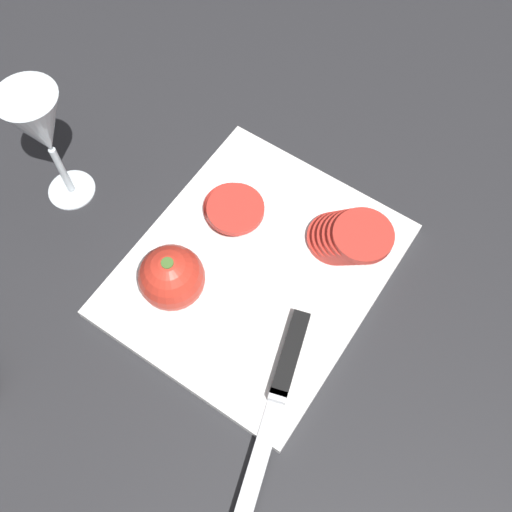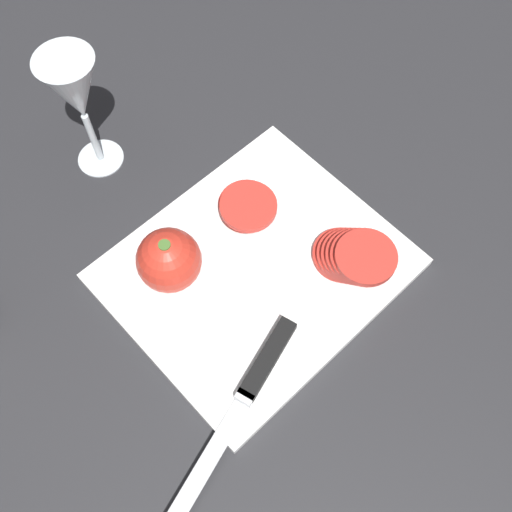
% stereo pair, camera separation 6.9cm
% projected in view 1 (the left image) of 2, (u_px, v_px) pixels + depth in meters
% --- Properties ---
extents(ground_plane, '(3.00, 3.00, 0.00)m').
position_uv_depth(ground_plane, '(232.00, 313.00, 0.71)').
color(ground_plane, '#28282B').
extents(cutting_board, '(0.33, 0.28, 0.01)m').
position_uv_depth(cutting_board, '(256.00, 270.00, 0.73)').
color(cutting_board, white).
rests_on(cutting_board, ground_plane).
extents(wine_glass, '(0.07, 0.07, 0.18)m').
position_uv_depth(wine_glass, '(41.00, 129.00, 0.67)').
color(wine_glass, silver).
rests_on(wine_glass, ground_plane).
extents(whole_tomato, '(0.08, 0.08, 0.08)m').
position_uv_depth(whole_tomato, '(172.00, 278.00, 0.67)').
color(whole_tomato, red).
rests_on(whole_tomato, cutting_board).
extents(knife, '(0.29, 0.10, 0.01)m').
position_uv_depth(knife, '(282.00, 382.00, 0.65)').
color(knife, silver).
rests_on(knife, cutting_board).
extents(tomato_slice_stack_near, '(0.08, 0.08, 0.03)m').
position_uv_depth(tomato_slice_stack_near, '(234.00, 209.00, 0.74)').
color(tomato_slice_stack_near, red).
rests_on(tomato_slice_stack_near, cutting_board).
extents(tomato_slice_stack_far, '(0.07, 0.10, 0.05)m').
position_uv_depth(tomato_slice_stack_far, '(349.00, 237.00, 0.71)').
color(tomato_slice_stack_far, red).
rests_on(tomato_slice_stack_far, cutting_board).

